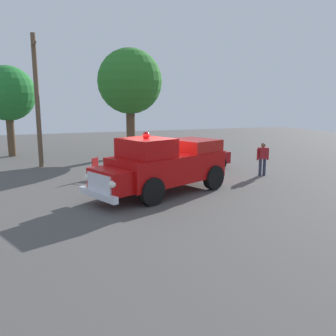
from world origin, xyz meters
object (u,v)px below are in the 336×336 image
Objects in this scene: lawn_chair_near_truck at (132,157)px; spectator_standing at (263,157)px; vintage_fire_truck at (164,164)px; utility_pole at (37,99)px; oak_tree_right at (8,94)px; oak_tree_left at (130,82)px; traffic_cone at (161,166)px; classic_hot_rod at (190,156)px; lawn_chair_spare at (97,167)px; lawn_chair_by_car at (153,152)px; spectator_seated at (134,155)px.

spectator_standing is at bearing 140.19° from lawn_chair_near_truck.
utility_pole is (4.59, -8.14, 2.64)m from vintage_fire_truck.
utility_pole is (-1.77, 4.97, -0.38)m from oak_tree_right.
traffic_cone is at bearing 89.98° from oak_tree_left.
classic_hot_rod is at bearing -125.45° from vintage_fire_truck.
utility_pole reaches higher than lawn_chair_spare.
lawn_chair_near_truck and lawn_chair_by_car have the same top height.
lawn_chair_near_truck is 6.23m from oak_tree_left.
lawn_chair_near_truck is 0.79× the size of spectator_seated.
spectator_standing is at bearing 133.30° from classic_hot_rod.
spectator_seated is 0.21× the size of oak_tree_right.
lawn_chair_by_car is at bearing 103.87° from oak_tree_left.
classic_hot_rod is 5.29m from lawn_chair_spare.
lawn_chair_spare is 3.42m from spectator_seated.
vintage_fire_truck is 0.86× the size of utility_pole.
spectator_standing is at bearing 136.58° from oak_tree_right.
lawn_chair_by_car is (1.08, -3.24, -0.16)m from classic_hot_rod.
oak_tree_left reaches higher than traffic_cone.
utility_pole reaches higher than lawn_chair_near_truck.
spectator_seated is at bearing 157.79° from utility_pole.
lawn_chair_near_truck is 0.17m from spectator_seated.
lawn_chair_by_car is 5.27m from oak_tree_left.
lawn_chair_by_car is (-1.78, -1.48, 0.00)m from lawn_chair_near_truck.
spectator_seated is (-0.39, -6.11, -0.50)m from vintage_fire_truck.
lawn_chair_spare is (4.17, 3.90, 0.00)m from lawn_chair_by_car.
spectator_standing is (-5.60, 4.67, 0.37)m from lawn_chair_near_truck.
utility_pole is at bearing -32.30° from spectator_standing.
classic_hot_rod is 7.12× the size of traffic_cone.
spectator_standing is 2.64× the size of traffic_cone.
oak_tree_right reaches higher than vintage_fire_truck.
oak_tree_right is (6.37, -13.12, 3.02)m from vintage_fire_truck.
lawn_chair_near_truck is at bearing 39.61° from lawn_chair_by_car.
vintage_fire_truck is 14.89m from oak_tree_right.
oak_tree_right is at bearing -64.12° from vintage_fire_truck.
oak_tree_left is (0.69, -2.78, 4.42)m from lawn_chair_by_car.
spectator_seated is at bearing 77.12° from oak_tree_left.
utility_pole is at bearing 109.63° from oak_tree_right.
oak_tree_left is (-1.10, -4.26, 4.42)m from lawn_chair_near_truck.
classic_hot_rod is 3.42m from lawn_chair_by_car.
vintage_fire_truck is at bearing 74.86° from lawn_chair_by_car.
spectator_standing is at bearing 149.24° from traffic_cone.
lawn_chair_near_truck is 1.61× the size of traffic_cone.
classic_hot_rod is 3.23m from spectator_seated.
lawn_chair_by_car is at bearing -101.26° from traffic_cone.
vintage_fire_truck reaches higher than lawn_chair_by_car.
utility_pole reaches higher than spectator_seated.
oak_tree_right is 9.60× the size of traffic_cone.
traffic_cone is (-3.48, -0.44, -0.28)m from lawn_chair_spare.
lawn_chair_by_car is at bearing -136.88° from lawn_chair_spare.
classic_hot_rod is 4.00m from spectator_standing.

